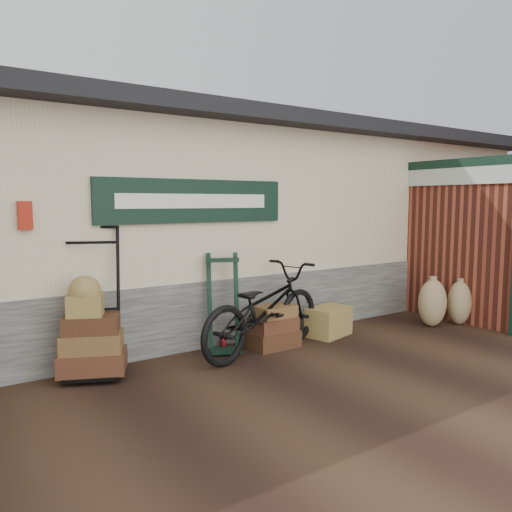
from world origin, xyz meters
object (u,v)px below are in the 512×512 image
Objects in this scene: green_barrow at (224,303)px; wicker_hamper at (329,321)px; suitcase_stack at (274,326)px; porter_trolley at (93,299)px; bicycle at (263,304)px.

green_barrow is 1.71m from wicker_hamper.
suitcase_stack is 1.01× the size of wicker_hamper.
wicker_hamper is (3.29, -0.31, -0.64)m from porter_trolley.
bicycle is at bearing -21.18° from green_barrow.
green_barrow is at bearing 32.75° from bicycle.
green_barrow is 1.99× the size of wicker_hamper.
bicycle is (-0.25, -0.11, 0.35)m from suitcase_stack.
wicker_hamper is at bearing 1.20° from suitcase_stack.
porter_trolley is at bearing 174.54° from wicker_hamper.
porter_trolley is 2.66× the size of wicker_hamper.
green_barrow reaches higher than bicycle.
porter_trolley reaches higher than suitcase_stack.
porter_trolley reaches higher than wicker_hamper.
bicycle is at bearing -173.97° from wicker_hamper.
porter_trolley is at bearing 63.45° from bicycle.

